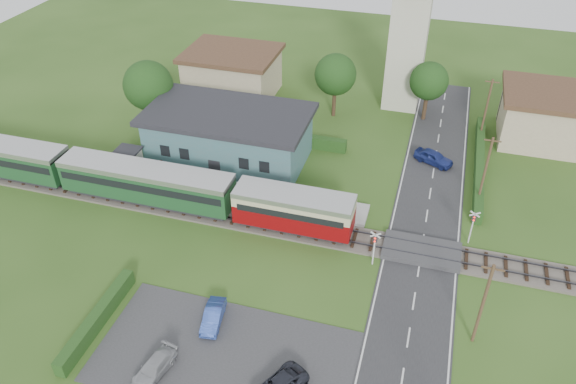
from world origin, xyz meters
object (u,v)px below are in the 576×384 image
(equipment_hut, at_px, (129,162))
(house_east, at_px, (542,115))
(pedestrian_far, at_px, (162,169))
(station_building, at_px, (229,135))
(crossing_signal_near, at_px, (375,244))
(car_on_road, at_px, (434,157))
(crossing_signal_far, at_px, (473,223))
(house_west, at_px, (232,73))
(train, at_px, (115,177))
(car_park_silver, at_px, (154,367))
(car_park_blue, at_px, (213,316))
(church_tower, at_px, (411,19))
(pedestrian_near, at_px, (286,194))

(equipment_hut, bearing_deg, house_east, 26.32)
(pedestrian_far, bearing_deg, station_building, -44.21)
(crossing_signal_near, distance_m, car_on_road, 16.69)
(crossing_signal_far, bearing_deg, station_building, 164.37)
(house_west, height_order, car_on_road, house_west)
(train, distance_m, house_west, 23.15)
(house_east, distance_m, car_park_silver, 46.12)
(equipment_hut, distance_m, car_park_blue, 20.80)
(house_east, bearing_deg, car_park_blue, -124.86)
(station_building, height_order, car_park_silver, station_building)
(station_building, height_order, crossing_signal_far, station_building)
(crossing_signal_far, distance_m, pedestrian_far, 28.24)
(car_on_road, distance_m, car_park_blue, 28.57)
(crossing_signal_far, distance_m, car_on_road, 12.18)
(equipment_hut, height_order, house_west, house_west)
(car_park_blue, height_order, pedestrian_far, pedestrian_far)
(church_tower, bearing_deg, equipment_hut, -135.25)
(house_east, xyz_separation_m, car_on_road, (-10.20, -8.13, -2.08))
(house_east, bearing_deg, crossing_signal_far, -108.08)
(train, bearing_deg, church_tower, 49.09)
(station_building, xyz_separation_m, house_east, (30.00, 13.01, 0.10))
(station_building, distance_m, pedestrian_near, 9.82)
(crossing_signal_near, height_order, crossing_signal_far, same)
(station_building, relative_size, church_tower, 0.91)
(house_east, relative_size, car_on_road, 2.25)
(house_west, relative_size, pedestrian_near, 7.20)
(equipment_hut, relative_size, station_building, 0.16)
(house_east, height_order, crossing_signal_far, house_east)
(house_west, bearing_deg, car_park_silver, -76.21)
(house_west, xyz_separation_m, car_park_silver, (9.69, -39.50, -2.19))
(crossing_signal_near, distance_m, pedestrian_near, 10.34)
(train, distance_m, pedestrian_far, 4.53)
(station_building, distance_m, house_west, 14.87)
(house_east, bearing_deg, house_west, 178.36)
(car_park_blue, height_order, pedestrian_near, pedestrian_near)
(crossing_signal_far, height_order, car_park_blue, crossing_signal_far)
(car_park_blue, xyz_separation_m, pedestrian_near, (1.02, 14.58, 0.56))
(station_building, relative_size, crossing_signal_near, 4.88)
(church_tower, bearing_deg, car_park_blue, -102.53)
(crossing_signal_near, height_order, pedestrian_far, crossing_signal_near)
(car_park_silver, relative_size, pedestrian_near, 2.40)
(train, bearing_deg, crossing_signal_far, 4.40)
(crossing_signal_far, relative_size, car_park_silver, 0.91)
(car_park_blue, bearing_deg, house_west, 99.89)
(station_building, bearing_deg, equipment_hut, -144.08)
(station_building, bearing_deg, church_tower, 48.59)
(car_on_road, distance_m, pedestrian_far, 26.58)
(car_park_blue, bearing_deg, house_east, 46.35)
(equipment_hut, height_order, car_park_silver, equipment_hut)
(crossing_signal_near, bearing_deg, church_tower, 92.82)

